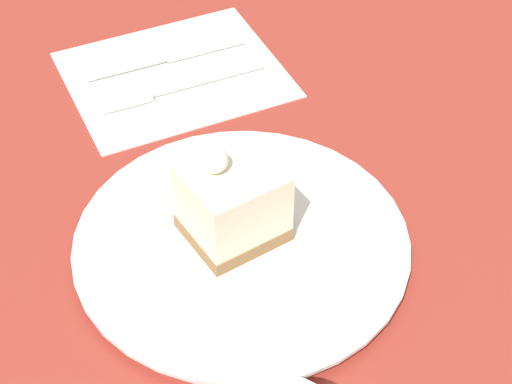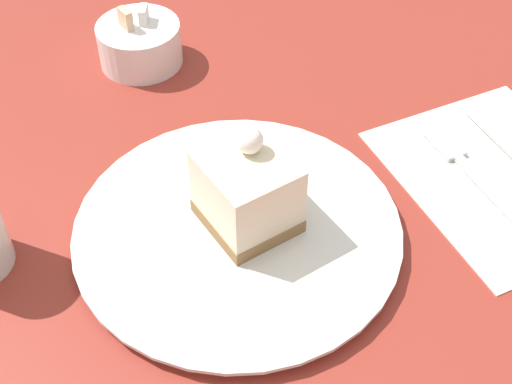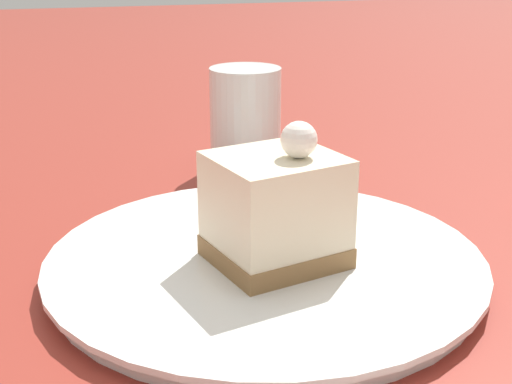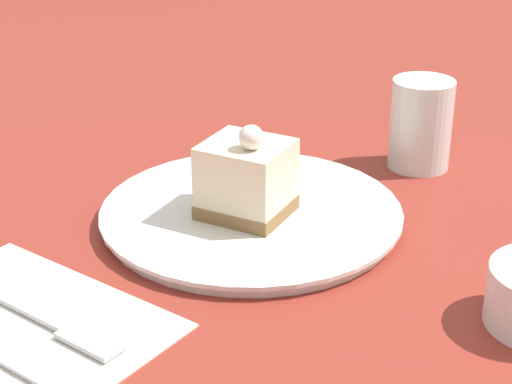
% 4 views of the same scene
% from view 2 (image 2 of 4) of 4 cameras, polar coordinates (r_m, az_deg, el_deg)
% --- Properties ---
extents(ground_plane, '(4.00, 4.00, 0.00)m').
position_cam_2_polar(ground_plane, '(0.62, 0.79, -4.75)').
color(ground_plane, maroon).
extents(plate, '(0.29, 0.29, 0.01)m').
position_cam_2_polar(plate, '(0.62, -1.49, -3.11)').
color(plate, silver).
rests_on(plate, ground_plane).
extents(cake_slice, '(0.09, 0.09, 0.09)m').
position_cam_2_polar(cake_slice, '(0.60, -0.69, 0.06)').
color(cake_slice, olive).
rests_on(cake_slice, plate).
extents(napkin, '(0.20, 0.24, 0.00)m').
position_cam_2_polar(napkin, '(0.72, 19.09, 1.23)').
color(napkin, white).
rests_on(napkin, ground_plane).
extents(fork, '(0.03, 0.18, 0.00)m').
position_cam_2_polar(fork, '(0.71, 16.75, 1.69)').
color(fork, '#B2B2B7').
rests_on(fork, napkin).
extents(sugar_bowl, '(0.09, 0.09, 0.07)m').
position_cam_2_polar(sugar_bowl, '(0.82, -9.29, 11.64)').
color(sugar_bowl, white).
rests_on(sugar_bowl, ground_plane).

